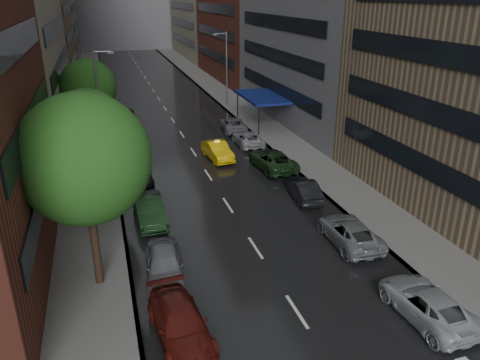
{
  "coord_description": "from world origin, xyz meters",
  "views": [
    {
      "loc": [
        -7.56,
        -12.15,
        13.63
      ],
      "look_at": [
        0.0,
        13.1,
        3.0
      ],
      "focal_mm": 35.0,
      "sensor_mm": 36.0,
      "label": 1
    }
  ],
  "objects": [
    {
      "name": "parked_cars_left",
      "position": [
        -5.4,
        22.64,
        0.76
      ],
      "size": [
        2.58,
        41.5,
        1.61
      ],
      "color": "#591611",
      "rests_on": "ground"
    },
    {
      "name": "taxi",
      "position": [
        1.67,
        25.56,
        0.77
      ],
      "size": [
        2.08,
        4.79,
        1.53
      ],
      "primitive_type": "imported",
      "rotation": [
        0.0,
        0.0,
        0.1
      ],
      "color": "yellow",
      "rests_on": "ground"
    },
    {
      "name": "awning",
      "position": [
        8.98,
        35.0,
        3.13
      ],
      "size": [
        4.0,
        8.0,
        3.12
      ],
      "color": "navy",
      "rests_on": "sidewalk_right"
    },
    {
      "name": "tree_near",
      "position": [
        -8.6,
        8.86,
        6.63
      ],
      "size": [
        6.08,
        6.08,
        9.68
      ],
      "color": "#382619",
      "rests_on": "ground"
    },
    {
      "name": "street_lamp_right",
      "position": [
        7.72,
        45.0,
        4.89
      ],
      "size": [
        1.74,
        0.22,
        9.0
      ],
      "color": "gray",
      "rests_on": "sidewalk_right"
    },
    {
      "name": "sidewalk_right",
      "position": [
        9.0,
        50.0,
        0.07
      ],
      "size": [
        4.0,
        140.0,
        0.15
      ],
      "primitive_type": "cube",
      "color": "gray",
      "rests_on": "ground"
    },
    {
      "name": "parked_cars_right",
      "position": [
        5.4,
        18.55,
        0.72
      ],
      "size": [
        2.98,
        36.97,
        1.57
      ],
      "color": "#AEB4B8",
      "rests_on": "ground"
    },
    {
      "name": "sidewalk_left",
      "position": [
        -9.0,
        50.0,
        0.07
      ],
      "size": [
        4.0,
        140.0,
        0.15
      ],
      "primitive_type": "cube",
      "color": "gray",
      "rests_on": "ground"
    },
    {
      "name": "tree_mid",
      "position": [
        -8.6,
        18.42,
        5.51
      ],
      "size": [
        5.05,
        5.05,
        8.05
      ],
      "color": "#382619",
      "rests_on": "ground"
    },
    {
      "name": "tree_far",
      "position": [
        -8.6,
        32.66,
        5.54
      ],
      "size": [
        5.09,
        5.09,
        8.1
      ],
      "color": "#382619",
      "rests_on": "ground"
    },
    {
      "name": "street_lamp_left",
      "position": [
        -7.72,
        30.0,
        4.89
      ],
      "size": [
        1.74,
        0.22,
        9.0
      ],
      "color": "gray",
      "rests_on": "sidewalk_left"
    },
    {
      "name": "road",
      "position": [
        0.0,
        50.0,
        0.01
      ],
      "size": [
        14.0,
        140.0,
        0.01
      ],
      "primitive_type": "cube",
      "color": "black",
      "rests_on": "ground"
    }
  ]
}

